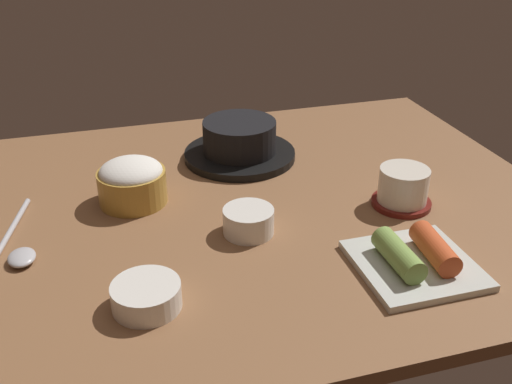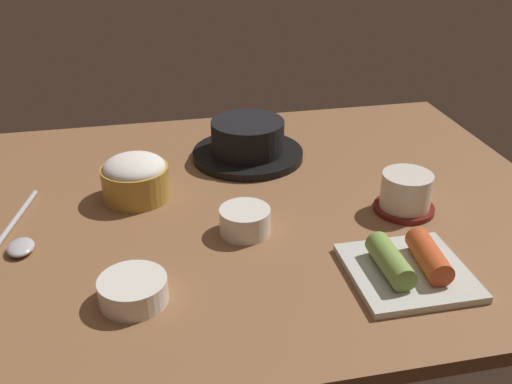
% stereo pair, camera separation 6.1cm
% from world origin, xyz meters
% --- Properties ---
extents(dining_table, '(1.00, 0.76, 0.02)m').
position_xyz_m(dining_table, '(0.00, 0.00, 0.01)').
color(dining_table, brown).
rests_on(dining_table, ground).
extents(stone_pot, '(0.20, 0.20, 0.07)m').
position_xyz_m(stone_pot, '(0.04, 0.17, 0.05)').
color(stone_pot, black).
rests_on(stone_pot, dining_table).
extents(rice_bowl, '(0.11, 0.11, 0.07)m').
position_xyz_m(rice_bowl, '(-0.16, 0.06, 0.06)').
color(rice_bowl, '#B78C38').
rests_on(rice_bowl, dining_table).
extents(tea_cup_with_saucer, '(0.09, 0.09, 0.06)m').
position_xyz_m(tea_cup_with_saucer, '(0.24, -0.07, 0.05)').
color(tea_cup_with_saucer, maroon).
rests_on(tea_cup_with_saucer, dining_table).
extents(banchan_cup_center, '(0.07, 0.07, 0.04)m').
position_xyz_m(banchan_cup_center, '(-0.01, -0.08, 0.04)').
color(banchan_cup_center, white).
rests_on(banchan_cup_center, dining_table).
extents(kimchi_plate, '(0.15, 0.15, 0.04)m').
position_xyz_m(kimchi_plate, '(0.17, -0.23, 0.03)').
color(kimchi_plate, silver).
rests_on(kimchi_plate, dining_table).
extents(side_bowl_near, '(0.08, 0.08, 0.03)m').
position_xyz_m(side_bowl_near, '(-0.17, -0.21, 0.04)').
color(side_bowl_near, white).
rests_on(side_bowl_near, dining_table).
extents(spoon, '(0.06, 0.19, 0.01)m').
position_xyz_m(spoon, '(-0.32, -0.04, 0.03)').
color(spoon, '#B7B7BC').
rests_on(spoon, dining_table).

